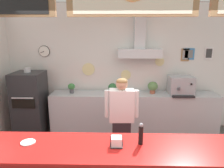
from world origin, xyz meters
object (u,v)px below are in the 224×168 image
at_px(espresso_machine, 181,86).
at_px(condiment_plate, 28,142).
at_px(potted_basil, 72,87).
at_px(potted_rosemary, 153,87).
at_px(napkin_holder, 117,142).
at_px(potted_thyme, 113,88).
at_px(shop_worker, 121,120).
at_px(pepper_grinder, 141,134).
at_px(pizza_oven, 30,104).

height_order(espresso_machine, condiment_plate, espresso_machine).
relative_size(potted_basil, condiment_plate, 1.35).
bearing_deg(potted_rosemary, napkin_holder, -107.83).
height_order(potted_thyme, napkin_holder, potted_thyme).
relative_size(shop_worker, potted_thyme, 6.62).
distance_m(shop_worker, potted_thyme, 1.33).
height_order(espresso_machine, napkin_holder, espresso_machine).
relative_size(espresso_machine, potted_basil, 2.33).
xyz_separation_m(potted_thyme, potted_basil, (-0.94, 0.01, -0.00)).
relative_size(pepper_grinder, condiment_plate, 1.53).
relative_size(espresso_machine, napkin_holder, 3.62).
xyz_separation_m(potted_rosemary, condiment_plate, (-1.83, -2.48, -0.04)).
height_order(shop_worker, potted_rosemary, shop_worker).
distance_m(shop_worker, espresso_machine, 1.87).
distance_m(pepper_grinder, napkin_holder, 0.29).
height_order(potted_basil, condiment_plate, potted_basil).
relative_size(potted_thyme, condiment_plate, 1.42).
bearing_deg(pizza_oven, shop_worker, -29.30).
distance_m(pizza_oven, potted_thyme, 1.89).
bearing_deg(potted_basil, pepper_grinder, -61.77).
distance_m(potted_thyme, napkin_holder, 2.50).
relative_size(potted_basil, pepper_grinder, 0.88).
bearing_deg(potted_rosemary, espresso_machine, -5.93).
distance_m(pizza_oven, condiment_plate, 2.50).
bearing_deg(potted_rosemary, condiment_plate, -126.39).
bearing_deg(condiment_plate, espresso_machine, 44.78).
distance_m(espresso_machine, potted_thyme, 1.52).
relative_size(shop_worker, condiment_plate, 9.40).
xyz_separation_m(pizza_oven, espresso_machine, (3.38, 0.12, 0.41)).
bearing_deg(potted_thyme, shop_worker, -82.09).
relative_size(pizza_oven, potted_thyme, 6.52).
xyz_separation_m(espresso_machine, napkin_holder, (-1.42, -2.46, -0.05)).
bearing_deg(pizza_oven, potted_basil, 10.39).
relative_size(potted_thyme, potted_basil, 1.05).
height_order(potted_basil, napkin_holder, napkin_holder).
distance_m(potted_rosemary, pepper_grinder, 2.53).
height_order(potted_rosemary, potted_thyme, potted_rosemary).
height_order(shop_worker, potted_thyme, shop_worker).
xyz_separation_m(espresso_machine, pepper_grinder, (-1.15, -2.41, 0.03)).
bearing_deg(potted_rosemary, potted_thyme, -178.32).
bearing_deg(condiment_plate, shop_worker, 46.42).
height_order(espresso_machine, potted_thyme, espresso_machine).
bearing_deg(potted_rosemary, potted_basil, -179.43).
relative_size(pizza_oven, espresso_machine, 2.93).
xyz_separation_m(shop_worker, potted_rosemary, (0.73, 1.33, 0.24)).
xyz_separation_m(espresso_machine, potted_thyme, (-1.52, 0.04, -0.07)).
relative_size(pepper_grinder, napkin_holder, 1.75).
xyz_separation_m(pizza_oven, potted_basil, (0.91, 0.17, 0.34)).
distance_m(condiment_plate, napkin_holder, 1.02).
bearing_deg(potted_thyme, napkin_holder, -87.66).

